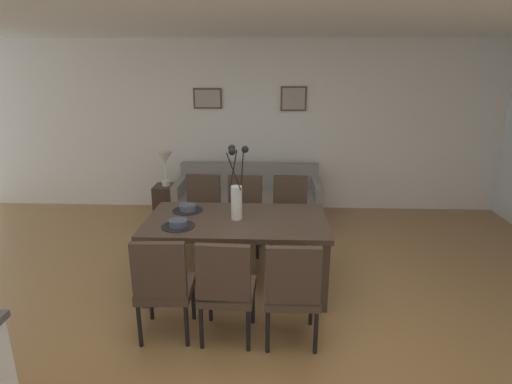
{
  "coord_description": "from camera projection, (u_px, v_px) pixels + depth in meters",
  "views": [
    {
      "loc": [
        0.11,
        -3.15,
        2.19
      ],
      "look_at": [
        -0.07,
        1.02,
        0.92
      ],
      "focal_mm": 28.82,
      "sensor_mm": 36.0,
      "label": 1
    }
  ],
  "objects": [
    {
      "name": "placemat_near_right",
      "position": [
        188.0,
        210.0,
        4.33
      ],
      "size": [
        0.32,
        0.32,
        0.01
      ],
      "primitive_type": "cylinder",
      "color": "black",
      "rests_on": "dining_table"
    },
    {
      "name": "back_wall_panel",
      "position": [
        266.0,
        127.0,
        6.38
      ],
      "size": [
        9.0,
        0.1,
        2.6
      ],
      "primitive_type": "cube",
      "color": "silver",
      "rests_on": "ground"
    },
    {
      "name": "sofa",
      "position": [
        248.0,
        202.0,
        6.07
      ],
      "size": [
        2.08,
        0.84,
        0.8
      ],
      "color": "gray",
      "rests_on": "ground"
    },
    {
      "name": "framed_picture_center",
      "position": [
        294.0,
        99.0,
        6.17
      ],
      "size": [
        0.39,
        0.03,
        0.36
      ],
      "color": "#473828"
    },
    {
      "name": "framed_picture_left",
      "position": [
        208.0,
        98.0,
        6.23
      ],
      "size": [
        0.43,
        0.03,
        0.31
      ],
      "color": "#473828"
    },
    {
      "name": "dining_chair_mid_right",
      "position": [
        290.0,
        210.0,
        5.02
      ],
      "size": [
        0.47,
        0.47,
        0.92
      ],
      "color": "#3D2D23",
      "rests_on": "ground"
    },
    {
      "name": "dining_chair_far_left",
      "position": [
        226.0,
        286.0,
        3.29
      ],
      "size": [
        0.46,
        0.46,
        0.92
      ],
      "color": "#3D2D23",
      "rests_on": "ground"
    },
    {
      "name": "ground_plane",
      "position": [
        258.0,
        324.0,
        3.66
      ],
      "size": [
        9.0,
        9.0,
        0.0
      ],
      "primitive_type": "plane",
      "color": "olive"
    },
    {
      "name": "ceiling_panel",
      "position": [
        261.0,
        8.0,
        3.27
      ],
      "size": [
        9.0,
        7.2,
        0.08
      ],
      "primitive_type": "cube",
      "color": "white"
    },
    {
      "name": "side_table",
      "position": [
        168.0,
        202.0,
        6.11
      ],
      "size": [
        0.36,
        0.36,
        0.52
      ],
      "primitive_type": "cube",
      "color": "#33261E",
      "rests_on": "ground"
    },
    {
      "name": "dining_table",
      "position": [
        237.0,
        226.0,
        4.12
      ],
      "size": [
        1.8,
        1.0,
        0.74
      ],
      "color": "#3D2D23",
      "rests_on": "ground"
    },
    {
      "name": "dining_chair_far_right",
      "position": [
        244.0,
        210.0,
        5.03
      ],
      "size": [
        0.47,
        0.47,
        0.92
      ],
      "color": "#3D2D23",
      "rests_on": "ground"
    },
    {
      "name": "dining_chair_mid_left",
      "position": [
        292.0,
        289.0,
        3.25
      ],
      "size": [
        0.45,
        0.45,
        0.92
      ],
      "color": "#3D2D23",
      "rests_on": "ground"
    },
    {
      "name": "placemat_near_left",
      "position": [
        178.0,
        226.0,
        3.9
      ],
      "size": [
        0.32,
        0.32,
        0.01
      ],
      "primitive_type": "cylinder",
      "color": "black",
      "rests_on": "dining_table"
    },
    {
      "name": "centerpiece_vase",
      "position": [
        237.0,
        192.0,
        4.01
      ],
      "size": [
        0.21,
        0.23,
        0.73
      ],
      "color": "silver",
      "rests_on": "dining_table"
    },
    {
      "name": "table_lamp",
      "position": [
        165.0,
        161.0,
        5.92
      ],
      "size": [
        0.22,
        0.22,
        0.51
      ],
      "color": "beige",
      "rests_on": "side_table"
    },
    {
      "name": "bowl_near_left",
      "position": [
        178.0,
        222.0,
        3.89
      ],
      "size": [
        0.17,
        0.17,
        0.07
      ],
      "color": "#475166",
      "rests_on": "dining_table"
    },
    {
      "name": "dining_chair_near_left",
      "position": [
        163.0,
        283.0,
        3.33
      ],
      "size": [
        0.46,
        0.46,
        0.92
      ],
      "color": "#3D2D23",
      "rests_on": "ground"
    },
    {
      "name": "bowl_near_right",
      "position": [
        188.0,
        207.0,
        4.32
      ],
      "size": [
        0.17,
        0.17,
        0.07
      ],
      "color": "#475166",
      "rests_on": "dining_table"
    },
    {
      "name": "dining_chair_near_right",
      "position": [
        202.0,
        209.0,
        5.07
      ],
      "size": [
        0.46,
        0.46,
        0.92
      ],
      "color": "#3D2D23",
      "rests_on": "ground"
    }
  ]
}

